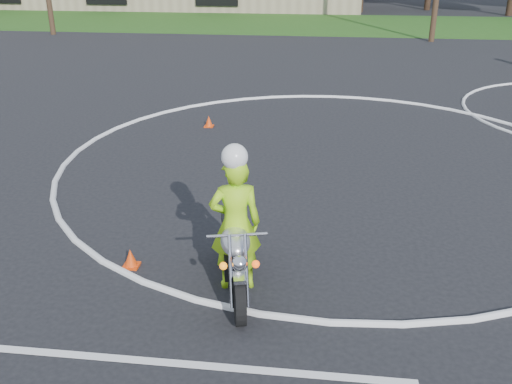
# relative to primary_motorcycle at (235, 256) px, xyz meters

# --- Properties ---
(ground) EXTENTS (120.00, 120.00, 0.00)m
(ground) POSITION_rel_primary_motorcycle_xyz_m (1.35, 2.38, -0.57)
(ground) COLOR black
(ground) RESTS_ON ground
(grass_strip) EXTENTS (120.00, 10.00, 0.02)m
(grass_strip) POSITION_rel_primary_motorcycle_xyz_m (1.35, 29.38, -0.56)
(grass_strip) COLOR #1E4714
(grass_strip) RESTS_ON ground
(course_markings) EXTENTS (19.05, 19.05, 0.12)m
(course_markings) POSITION_rel_primary_motorcycle_xyz_m (3.51, 6.73, -0.56)
(course_markings) COLOR silver
(course_markings) RESTS_ON ground
(primary_motorcycle) EXTENTS (0.82, 2.21, 1.18)m
(primary_motorcycle) POSITION_rel_primary_motorcycle_xyz_m (0.00, 0.00, 0.00)
(primary_motorcycle) COLOR black
(primary_motorcycle) RESTS_ON ground
(rider_primary_grp) EXTENTS (0.81, 0.63, 2.19)m
(rider_primary_grp) POSITION_rel_primary_motorcycle_xyz_m (-0.01, 0.14, 0.48)
(rider_primary_grp) COLOR #97D916
(rider_primary_grp) RESTS_ON ground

